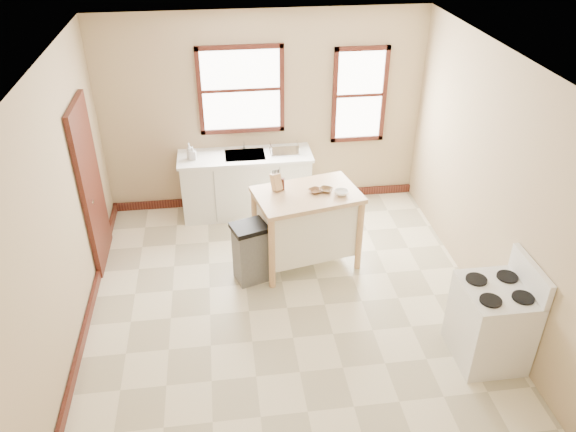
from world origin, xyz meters
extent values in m
plane|color=#F2E6C0|center=(0.00, 0.00, 0.00)|extent=(5.00, 5.00, 0.00)
plane|color=white|center=(0.00, 0.00, 2.80)|extent=(5.00, 5.00, 0.00)
cube|color=tan|center=(0.00, 2.50, 1.40)|extent=(4.50, 0.04, 2.80)
cube|color=tan|center=(-2.25, 0.00, 1.40)|extent=(0.04, 5.00, 2.80)
cube|color=tan|center=(2.25, 0.00, 1.40)|extent=(0.04, 5.00, 2.80)
cube|color=black|center=(-2.21, 1.30, 1.05)|extent=(0.06, 0.90, 2.10)
cube|color=black|center=(0.00, 2.47, 0.06)|extent=(4.50, 0.04, 0.12)
cube|color=black|center=(-2.22, 0.00, 0.06)|extent=(0.04, 5.00, 0.12)
cylinder|color=silver|center=(-0.30, 2.38, 1.03)|extent=(0.03, 0.03, 0.22)
imported|color=#B2B2B2|center=(-1.05, 2.17, 1.03)|extent=(0.10, 0.10, 0.23)
imported|color=#B2B2B2|center=(-1.01, 2.16, 1.01)|extent=(0.09, 0.09, 0.18)
cylinder|color=#421B11|center=(0.08, 0.99, 1.08)|extent=(0.06, 0.06, 0.15)
imported|color=brown|center=(0.45, 0.87, 1.02)|extent=(0.21, 0.21, 0.04)
imported|color=brown|center=(0.59, 0.88, 1.02)|extent=(0.21, 0.21, 0.04)
imported|color=white|center=(0.75, 0.77, 1.03)|extent=(0.19, 0.19, 0.05)
camera|label=1|loc=(-0.64, -4.88, 4.28)|focal=35.00mm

